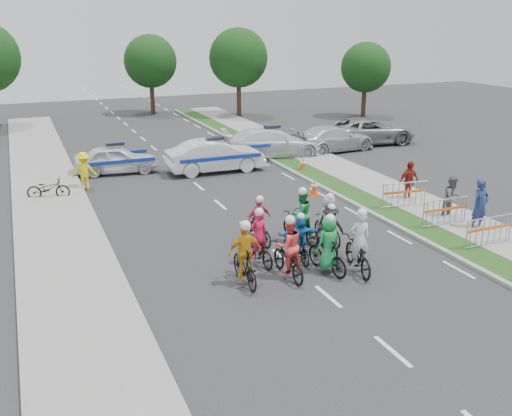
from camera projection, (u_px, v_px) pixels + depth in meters
name	position (u px, v px, depth m)	size (l,w,h in m)	color
ground	(328.00, 297.00, 15.85)	(90.00, 90.00, 0.00)	#28282B
curb_right	(379.00, 217.00, 22.09)	(0.20, 60.00, 0.12)	gray
grass_strip	(394.00, 215.00, 22.35)	(1.20, 60.00, 0.11)	#1B3F14
sidewalk_right	(431.00, 209.00, 23.01)	(2.40, 60.00, 0.13)	gray
sidewalk_left	(67.00, 264.00, 17.81)	(3.00, 60.00, 0.13)	gray
rider_0	(358.00, 251.00, 17.25)	(1.09, 2.11, 2.05)	black
rider_1	(328.00, 250.00, 17.15)	(0.87, 1.87, 1.91)	black
rider_2	(288.00, 254.00, 16.84)	(0.83, 1.94, 1.98)	black
rider_3	(245.00, 260.00, 16.38)	(1.01, 1.90, 1.98)	black
rider_4	(329.00, 234.00, 18.57)	(1.06, 1.79, 1.74)	black
rider_5	(299.00, 241.00, 17.95)	(1.33, 1.59, 1.66)	black
rider_6	(258.00, 245.00, 17.84)	(0.79, 1.88, 1.87)	black
rider_7	(328.00, 224.00, 19.37)	(0.78, 1.76, 1.84)	black
rider_8	(301.00, 221.00, 19.60)	(1.05, 2.03, 1.97)	black
rider_9	(259.00, 225.00, 19.38)	(0.92, 1.71, 1.76)	black
police_car_0	(116.00, 159.00, 28.48)	(1.65, 4.10, 1.40)	silver
police_car_1	(215.00, 156.00, 28.70)	(1.71, 4.91, 1.62)	silver
police_car_2	(272.00, 143.00, 31.78)	(2.29, 5.62, 1.63)	silver
civilian_sedan	(333.00, 139.00, 33.26)	(2.06, 5.07, 1.47)	#BABABF
civilian_suv	(369.00, 131.00, 35.24)	(2.67, 5.79, 1.61)	gray
spectator_0	(480.00, 205.00, 20.56)	(0.70, 0.46, 1.93)	navy
spectator_1	(452.00, 198.00, 21.78)	(0.83, 0.65, 1.71)	slate
spectator_2	(409.00, 181.00, 23.96)	(1.02, 0.42, 1.74)	maroon
marshal_hiviz	(84.00, 171.00, 25.63)	(1.11, 0.64, 1.72)	yellow
barrier_0	(489.00, 233.00, 19.04)	(2.00, 0.50, 1.12)	#A5A8AD
barrier_1	(445.00, 213.00, 20.94)	(2.00, 0.50, 1.12)	#A5A8AD
barrier_2	(404.00, 196.00, 23.05)	(2.00, 0.50, 1.12)	#A5A8AD
cone_0	(314.00, 188.00, 24.90)	(0.40, 0.40, 0.70)	#F24C0C
cone_1	(303.00, 165.00, 28.88)	(0.40, 0.40, 0.70)	#F24C0C
parked_bike	(48.00, 188.00, 24.36)	(0.62, 1.78, 0.94)	black
tree_1	(238.00, 58.00, 44.00)	(4.55, 4.55, 6.82)	#382619
tree_2	(366.00, 67.00, 44.04)	(3.85, 3.85, 5.77)	#382619
tree_4	(150.00, 61.00, 45.39)	(4.20, 4.20, 6.30)	#382619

